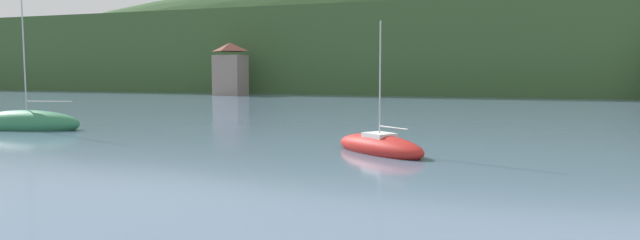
{
  "coord_description": "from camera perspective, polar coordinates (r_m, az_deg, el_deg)",
  "views": [
    {
      "loc": [
        6.23,
        19.98,
        4.02
      ],
      "look_at": [
        0.0,
        37.33,
        2.39
      ],
      "focal_mm": 30.82,
      "sensor_mm": 36.0,
      "label": 1
    }
  ],
  "objects": [
    {
      "name": "wooded_hillside",
      "position": [
        117.54,
        13.33,
        6.13
      ],
      "size": [
        352.0,
        46.65,
        40.09
      ],
      "color": "#38562D",
      "rests_on": "ground_plane"
    },
    {
      "name": "shore_building_west",
      "position": [
        95.78,
        -9.29,
        5.17
      ],
      "size": [
        5.09,
        4.43,
        8.96
      ],
      "color": "gray",
      "rests_on": "ground_plane"
    },
    {
      "name": "sailboat_far_3",
      "position": [
        27.35,
        6.18,
        -2.76
      ],
      "size": [
        5.92,
        5.01,
        6.84
      ],
      "rotation": [
        0.0,
        0.0,
        2.51
      ],
      "color": "red",
      "rests_on": "ground_plane"
    },
    {
      "name": "sailboat_far_6",
      "position": [
        43.17,
        -28.12,
        -0.31
      ],
      "size": [
        8.0,
        3.88,
        9.99
      ],
      "rotation": [
        0.0,
        0.0,
        3.37
      ],
      "color": "#2D754C",
      "rests_on": "ground_plane"
    }
  ]
}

